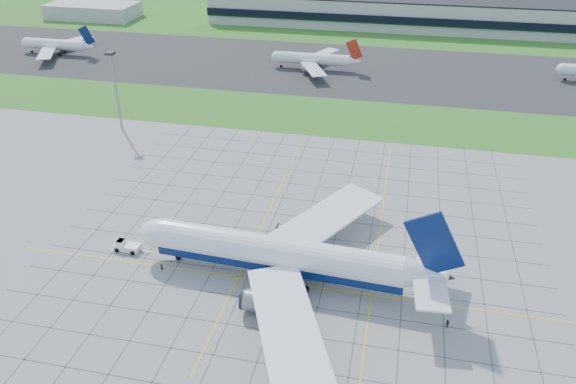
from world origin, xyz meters
name	(u,v)px	position (x,y,z in m)	size (l,w,h in m)	color
ground	(286,277)	(0.00, 0.00, 0.00)	(1400.00, 1400.00, 0.00)	gray
grass_median	(342,117)	(0.00, 90.00, 0.02)	(700.00, 35.00, 0.04)	#397321
asphalt_taxiway	(358,69)	(0.00, 145.00, 0.03)	(700.00, 75.00, 0.04)	#383838
grass_far	(378,14)	(0.00, 255.00, 0.02)	(700.00, 145.00, 0.04)	#397321
apron_markings	(299,247)	(0.43, 11.09, 0.02)	(120.00, 130.00, 0.03)	#474744
terminal	(450,12)	(40.00, 229.87, 7.89)	(260.00, 43.00, 15.80)	#B7B7B2
service_block	(93,11)	(-160.00, 210.00, 4.00)	(50.00, 25.00, 8.00)	#B7B7B2
light_mast	(115,81)	(-70.00, 65.00, 16.18)	(2.50, 2.50, 25.60)	gray
airliner	(281,255)	(-1.12, -0.19, 5.81)	(67.56, 68.33, 21.25)	white
pushback_tug	(126,246)	(-37.26, 2.00, 1.06)	(8.66, 3.30, 2.39)	white
crew_near	(162,267)	(-26.48, -3.30, 0.83)	(0.60, 0.40, 1.66)	black
crew_far	(447,324)	(32.57, -8.16, 0.86)	(0.84, 0.65, 1.72)	#2A251C
distant_jet_0	(57,45)	(-138.71, 138.52, 4.48)	(35.23, 42.66, 14.08)	white
distant_jet_1	(314,59)	(-18.77, 141.20, 4.48)	(36.76, 42.66, 14.08)	white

